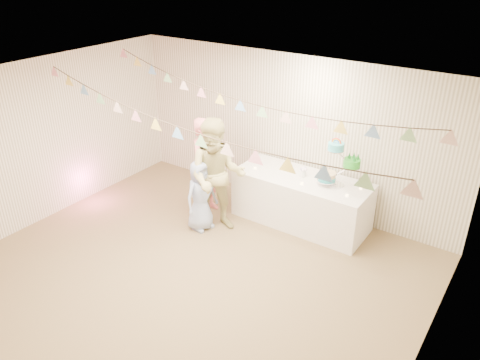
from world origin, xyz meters
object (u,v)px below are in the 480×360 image
Objects in this scene: person_adult_b at (217,176)px; person_child at (201,195)px; person_adult_a at (206,166)px; table at (301,200)px; cake_stand at (338,168)px.

person_child is at bearing -176.05° from person_adult_b.
person_adult_a is at bearing 112.84° from person_adult_b.
person_adult_a is 0.61m from person_child.
person_child is at bearing -139.26° from table.
person_child is at bearing -145.48° from person_adult_a.
cake_stand is at bearing 5.19° from table.
cake_stand reaches higher than person_child.
person_adult_a reaches higher than person_child.
person_adult_b is at bearing -138.36° from table.
cake_stand is at bearing -0.80° from person_adult_b.
person_adult_a is 0.90× the size of person_adult_b.
cake_stand is 0.61× the size of person_child.
person_adult_b reaches higher than person_adult_a.
person_adult_b reaches higher than table.
person_child is (-1.78, -1.11, -0.52)m from cake_stand.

